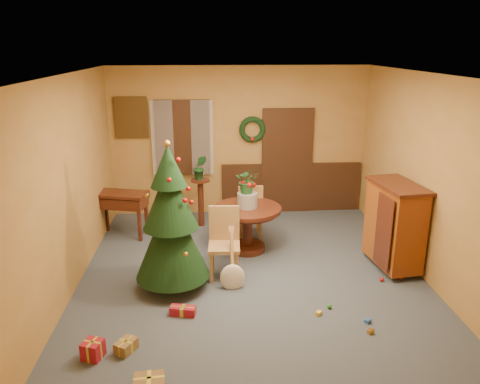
{
  "coord_description": "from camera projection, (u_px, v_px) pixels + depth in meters",
  "views": [
    {
      "loc": [
        -0.59,
        -6.26,
        3.28
      ],
      "look_at": [
        -0.14,
        0.4,
        1.16
      ],
      "focal_mm": 35.0,
      "sensor_mm": 36.0,
      "label": 1
    }
  ],
  "objects": [
    {
      "name": "room_envelope",
      "position": [
        250.0,
        159.0,
        9.23
      ],
      "size": [
        5.5,
        5.5,
        5.5
      ],
      "color": "#34404B",
      "rests_on": "ground"
    },
    {
      "name": "dining_table",
      "position": [
        247.0,
        220.0,
        7.63
      ],
      "size": [
        1.1,
        1.1,
        0.76
      ],
      "color": "black",
      "rests_on": "floor"
    },
    {
      "name": "urn",
      "position": [
        247.0,
        200.0,
        7.52
      ],
      "size": [
        0.33,
        0.33,
        0.24
      ],
      "primitive_type": "cylinder",
      "color": "slate",
      "rests_on": "dining_table"
    },
    {
      "name": "centerpiece_plant",
      "position": [
        248.0,
        180.0,
        7.42
      ],
      "size": [
        0.38,
        0.33,
        0.42
      ],
      "primitive_type": "imported",
      "color": "#1E4C23",
      "rests_on": "urn"
    },
    {
      "name": "chair_near",
      "position": [
        224.0,
        240.0,
        6.81
      ],
      "size": [
        0.47,
        0.47,
        1.04
      ],
      "color": "olive",
      "rests_on": "floor"
    },
    {
      "name": "chair_far",
      "position": [
        250.0,
        209.0,
        8.17
      ],
      "size": [
        0.44,
        0.44,
        0.98
      ],
      "color": "olive",
      "rests_on": "floor"
    },
    {
      "name": "guitar",
      "position": [
        232.0,
        262.0,
        6.45
      ],
      "size": [
        0.41,
        0.57,
        0.8
      ],
      "primitive_type": null,
      "rotation": [
        -0.49,
        0.0,
        0.11
      ],
      "color": "beige",
      "rests_on": "floor"
    },
    {
      "name": "plant_stand",
      "position": [
        201.0,
        197.0,
        8.68
      ],
      "size": [
        0.35,
        0.35,
        0.9
      ],
      "color": "black",
      "rests_on": "floor"
    },
    {
      "name": "stand_plant",
      "position": [
        200.0,
        167.0,
        8.5
      ],
      "size": [
        0.26,
        0.21,
        0.46
      ],
      "primitive_type": "imported",
      "rotation": [
        0.0,
        0.0,
        0.03
      ],
      "color": "#19471E",
      "rests_on": "plant_stand"
    },
    {
      "name": "christmas_tree",
      "position": [
        171.0,
        221.0,
        6.3
      ],
      "size": [
        1.02,
        1.02,
        2.11
      ],
      "color": "#382111",
      "rests_on": "floor"
    },
    {
      "name": "writing_desk",
      "position": [
        121.0,
        203.0,
        8.19
      ],
      "size": [
        1.0,
        0.67,
        0.81
      ],
      "color": "black",
      "rests_on": "floor"
    },
    {
      "name": "sideboard",
      "position": [
        394.0,
        224.0,
        6.98
      ],
      "size": [
        0.68,
        1.11,
        1.34
      ],
      "color": "#61200B",
      "rests_on": "floor"
    },
    {
      "name": "gift_a",
      "position": [
        149.0,
        384.0,
        4.6
      ],
      "size": [
        0.32,
        0.24,
        0.16
      ],
      "color": "brown",
      "rests_on": "floor"
    },
    {
      "name": "gift_b",
      "position": [
        93.0,
        350.0,
        5.09
      ],
      "size": [
        0.26,
        0.26,
        0.21
      ],
      "color": "maroon",
      "rests_on": "floor"
    },
    {
      "name": "gift_c",
      "position": [
        126.0,
        346.0,
        5.21
      ],
      "size": [
        0.27,
        0.29,
        0.13
      ],
      "color": "brown",
      "rests_on": "floor"
    },
    {
      "name": "gift_d",
      "position": [
        183.0,
        311.0,
        5.91
      ],
      "size": [
        0.34,
        0.2,
        0.12
      ],
      "color": "maroon",
      "rests_on": "floor"
    },
    {
      "name": "toy_a",
      "position": [
        368.0,
        321.0,
        5.75
      ],
      "size": [
        0.09,
        0.09,
        0.05
      ],
      "primitive_type": "cube",
      "rotation": [
        0.0,
        0.0,
        0.66
      ],
      "color": "#2758AB",
      "rests_on": "floor"
    },
    {
      "name": "toy_b",
      "position": [
        329.0,
        306.0,
        6.06
      ],
      "size": [
        0.06,
        0.06,
        0.06
      ],
      "primitive_type": "sphere",
      "color": "#268223",
      "rests_on": "floor"
    },
    {
      "name": "toy_c",
      "position": [
        319.0,
        313.0,
        5.91
      ],
      "size": [
        0.09,
        0.09,
        0.05
      ],
      "primitive_type": "cube",
      "rotation": [
        0.0,
        0.0,
        0.85
      ],
      "color": "gold",
      "rests_on": "floor"
    },
    {
      "name": "toy_d",
      "position": [
        382.0,
        280.0,
        6.75
      ],
      "size": [
        0.06,
        0.06,
        0.06
      ],
      "primitive_type": "sphere",
      "color": "red",
      "rests_on": "floor"
    },
    {
      "name": "toy_e",
      "position": [
        371.0,
        331.0,
        5.54
      ],
      "size": [
        0.09,
        0.09,
        0.05
      ],
      "primitive_type": "cube",
      "rotation": [
        0.0,
        0.0,
        0.6
      ],
      "color": "#C1882D",
      "rests_on": "floor"
    }
  ]
}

